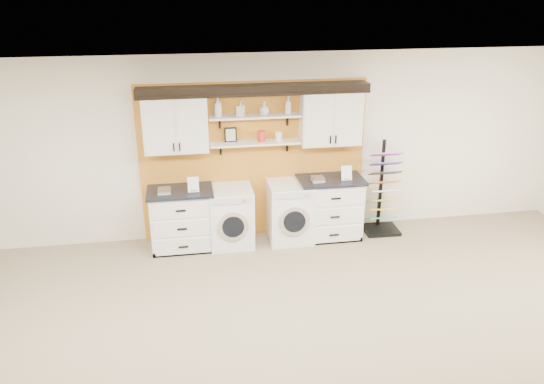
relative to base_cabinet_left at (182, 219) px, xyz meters
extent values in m
plane|color=white|center=(1.13, -3.64, 2.34)|extent=(10.00, 10.00, 0.00)
plane|color=#EEE3CE|center=(1.13, 0.36, 0.94)|extent=(10.00, 0.00, 10.00)
cube|color=#C47821|center=(1.13, 0.32, 0.74)|extent=(3.40, 0.07, 2.40)
cube|color=white|center=(0.00, 0.16, 1.42)|extent=(0.90, 0.34, 0.84)
cube|color=white|center=(-0.22, -0.02, 1.42)|extent=(0.42, 0.01, 0.78)
cube|color=white|center=(0.22, -0.02, 1.42)|extent=(0.42, 0.01, 0.78)
cube|color=white|center=(2.26, 0.16, 1.42)|extent=(0.90, 0.34, 0.84)
cube|color=white|center=(2.04, -0.02, 1.42)|extent=(0.42, 0.01, 0.78)
cube|color=white|center=(2.48, -0.02, 1.42)|extent=(0.42, 0.01, 0.78)
cube|color=white|center=(1.13, 0.16, 1.07)|extent=(1.32, 0.28, 0.03)
cube|color=white|center=(1.13, 0.16, 1.47)|extent=(1.32, 0.28, 0.03)
cube|color=black|center=(1.13, 0.18, 1.87)|extent=(3.30, 0.40, 0.10)
cube|color=black|center=(1.13, -0.01, 1.81)|extent=(3.30, 0.04, 0.04)
cube|color=black|center=(0.78, 0.21, 1.19)|extent=(0.18, 0.02, 0.22)
cube|color=beige|center=(0.78, 0.20, 1.19)|extent=(0.14, 0.01, 0.18)
cylinder|color=red|center=(1.23, 0.16, 1.16)|extent=(0.11, 0.11, 0.16)
cylinder|color=silver|center=(1.48, 0.16, 1.15)|extent=(0.10, 0.10, 0.14)
cube|color=white|center=(0.00, 0.01, -0.02)|extent=(0.89, 0.60, 0.89)
cube|color=black|center=(0.00, -0.26, -0.43)|extent=(0.89, 0.06, 0.07)
cube|color=black|center=(0.00, 0.01, 0.44)|extent=(0.95, 0.66, 0.04)
cube|color=white|center=(0.00, -0.30, 0.27)|extent=(0.81, 0.02, 0.25)
cube|color=white|center=(0.00, -0.30, -0.02)|extent=(0.81, 0.02, 0.25)
cube|color=white|center=(0.00, -0.30, -0.31)|extent=(0.81, 0.02, 0.25)
cube|color=white|center=(2.26, 0.01, 0.00)|extent=(0.92, 0.60, 0.92)
cube|color=black|center=(2.26, -0.26, -0.43)|extent=(0.92, 0.06, 0.07)
cube|color=black|center=(2.26, 0.01, 0.48)|extent=(0.99, 0.66, 0.04)
cube|color=white|center=(2.26, -0.30, 0.30)|extent=(0.84, 0.02, 0.26)
cube|color=white|center=(2.26, -0.30, 0.00)|extent=(0.84, 0.02, 0.26)
cube|color=white|center=(2.26, -0.30, -0.30)|extent=(0.84, 0.02, 0.26)
cube|color=white|center=(0.73, 0.01, -0.01)|extent=(0.64, 0.66, 0.90)
cube|color=silver|center=(0.73, -0.33, 0.37)|extent=(0.55, 0.02, 0.09)
cylinder|color=silver|center=(0.73, -0.33, -0.03)|extent=(0.45, 0.05, 0.45)
cylinder|color=black|center=(0.73, -0.35, -0.03)|extent=(0.32, 0.03, 0.32)
cube|color=white|center=(1.63, 0.01, 0.00)|extent=(0.66, 0.66, 0.93)
cube|color=silver|center=(1.63, -0.33, 0.39)|extent=(0.56, 0.02, 0.10)
cylinder|color=silver|center=(1.63, -0.33, -0.02)|extent=(0.47, 0.05, 0.47)
cylinder|color=black|center=(1.63, -0.35, -0.02)|extent=(0.33, 0.03, 0.33)
cube|color=black|center=(3.13, 0.01, -0.44)|extent=(0.55, 0.46, 0.05)
cube|color=black|center=(3.13, 0.17, 0.30)|extent=(0.05, 0.05, 1.44)
cube|color=#2A9D5F|center=(3.13, 0.03, -0.24)|extent=(0.45, 0.26, 0.13)
cube|color=gold|center=(3.13, 0.03, -0.09)|extent=(0.45, 0.26, 0.13)
cube|color=olive|center=(3.13, 0.03, 0.07)|extent=(0.45, 0.26, 0.13)
cube|color=silver|center=(3.13, 0.03, 0.22)|extent=(0.45, 0.26, 0.13)
cube|color=#C45317|center=(3.13, 0.03, 0.37)|extent=(0.45, 0.26, 0.13)
cube|color=black|center=(3.13, 0.03, 0.52)|extent=(0.45, 0.26, 0.13)
cube|color=#4634B6|center=(3.13, 0.03, 0.68)|extent=(0.45, 0.26, 0.13)
cube|color=#CF5CC1|center=(3.13, 0.03, 0.83)|extent=(0.45, 0.26, 0.13)
imported|color=silver|center=(0.61, 0.16, 1.62)|extent=(0.15, 0.15, 0.28)
imported|color=silver|center=(0.93, 0.16, 1.59)|extent=(0.13, 0.13, 0.22)
imported|color=silver|center=(1.27, 0.16, 1.58)|extent=(0.19, 0.19, 0.19)
imported|color=silver|center=(1.62, 0.16, 1.61)|extent=(0.11, 0.11, 0.26)
camera|label=1|loc=(0.14, -7.25, 3.30)|focal=35.00mm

